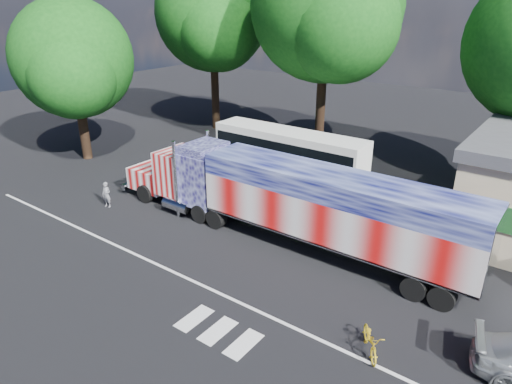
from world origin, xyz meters
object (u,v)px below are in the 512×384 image
Objects in this scene: woman at (106,195)px; bicycle at (371,340)px; coach_bus at (289,153)px; tree_w_a at (74,59)px; semi_truck at (287,199)px; tree_n_mid at (328,6)px; tree_nw_a at (213,14)px.

woman reaches higher than bicycle.
tree_w_a reaches higher than coach_bus.
tree_w_a is (-19.21, 1.78, 5.10)m from semi_truck.
tree_n_mid reaches higher than coach_bus.
semi_truck is 8.53m from bicycle.
tree_n_mid is at bearing 57.80° from woman.
tree_nw_a is (-12.24, 6.70, 8.44)m from coach_bus.
bicycle is (11.52, -12.74, -1.16)m from coach_bus.
bicycle is 0.12× the size of tree_nw_a.
tree_w_a is (-8.56, 4.64, 6.60)m from woman.
tree_w_a is at bearing -157.51° from coach_bus.
semi_truck is 9.15m from coach_bus.
semi_truck is at bearing 107.99° from bicycle.
bicycle is at bearing -36.89° from semi_truck.
woman is (-5.80, -10.58, -0.88)m from coach_bus.
woman is at bearing -108.16° from tree_n_mid.
tree_nw_a reaches higher than tree_w_a.
bicycle is 32.17m from tree_nw_a.
tree_nw_a is at bearing 173.90° from tree_n_mid.
bicycle is at bearing -39.28° from tree_nw_a.
bicycle is (6.67, -5.01, -1.78)m from semi_truck.
coach_bus is 0.67× the size of tree_n_mid.
coach_bus is 5.91× the size of bicycle.
woman is 19.65m from tree_n_mid.
tree_nw_a is 0.93× the size of tree_n_mid.
semi_truck is 11.13m from woman.
coach_bus is at bearing 97.02° from bicycle.
woman is at bearing -165.00° from semi_truck.
tree_nw_a reaches higher than semi_truck.
tree_n_mid is at bearing 112.26° from semi_truck.
semi_truck is at bearing -5.30° from tree_w_a.
bicycle is 27.63m from tree_w_a.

